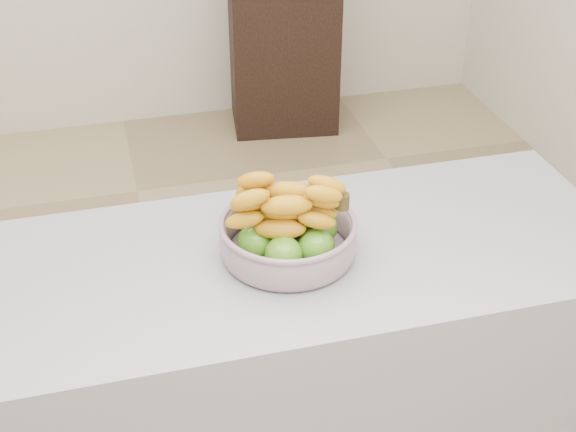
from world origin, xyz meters
name	(u,v)px	position (x,y,z in m)	size (l,w,h in m)	color
ground	(174,372)	(0.00, 0.00, 0.00)	(4.00, 4.00, 0.00)	#998A5E
counter	(197,418)	(0.00, -0.65, 0.45)	(2.00, 0.60, 0.90)	gray
cabinet	(283,36)	(0.84, 1.78, 0.48)	(0.53, 0.43, 0.96)	black
fruit_bowl	(288,232)	(0.23, -0.65, 0.96)	(0.30, 0.30, 0.18)	#96A6B4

